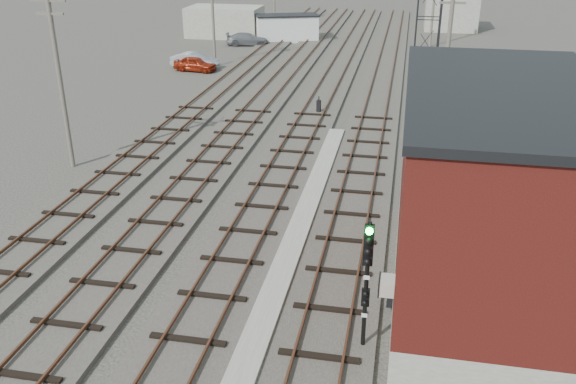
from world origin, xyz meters
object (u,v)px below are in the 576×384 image
(signal_mast, at_px, (367,277))
(site_trailer, at_px, (287,28))
(car_grey, at_px, (247,39))
(switch_stand, at_px, (319,106))
(car_red, at_px, (195,64))
(car_silver, at_px, (195,60))

(signal_mast, distance_m, site_trailer, 51.92)
(signal_mast, height_order, car_grey, signal_mast)
(site_trailer, bearing_deg, switch_stand, -94.33)
(car_red, bearing_deg, car_grey, 1.61)
(car_silver, bearing_deg, site_trailer, -14.14)
(car_red, bearing_deg, signal_mast, -145.77)
(car_red, xyz_separation_m, car_grey, (1.37, 12.51, 0.01))
(car_red, distance_m, car_silver, 1.14)
(switch_stand, relative_size, site_trailer, 0.16)
(car_red, bearing_deg, car_silver, 27.53)
(site_trailer, bearing_deg, car_silver, -129.94)
(car_red, distance_m, car_grey, 12.59)
(switch_stand, bearing_deg, car_red, 145.28)
(switch_stand, distance_m, car_red, 16.31)
(site_trailer, xyz_separation_m, car_silver, (-5.33, -14.63, -0.72))
(car_silver, xyz_separation_m, car_grey, (1.75, 11.44, -0.05))
(site_trailer, distance_m, car_grey, 4.85)
(site_trailer, height_order, car_red, site_trailer)
(signal_mast, relative_size, car_silver, 1.02)
(car_red, height_order, car_grey, car_grey)
(switch_stand, height_order, car_red, car_red)
(site_trailer, relative_size, car_silver, 1.72)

